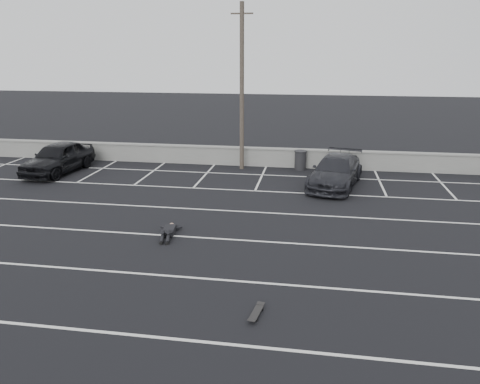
% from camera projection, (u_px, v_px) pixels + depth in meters
% --- Properties ---
extents(ground, '(120.00, 120.00, 0.00)m').
position_uv_depth(ground, '(181.00, 277.00, 13.63)').
color(ground, black).
rests_on(ground, ground).
extents(seawall, '(50.00, 0.45, 1.06)m').
position_uv_depth(seawall, '(249.00, 156.00, 26.70)').
color(seawall, gray).
rests_on(seawall, ground).
extents(stall_lines, '(36.00, 20.05, 0.01)m').
position_uv_depth(stall_lines, '(211.00, 224.00, 17.81)').
color(stall_lines, silver).
rests_on(stall_lines, ground).
extents(car_left, '(2.38, 5.00, 1.65)m').
position_uv_depth(car_left, '(58.00, 158.00, 25.07)').
color(car_left, black).
rests_on(car_left, ground).
extents(car_right, '(3.14, 5.37, 1.46)m').
position_uv_depth(car_right, '(336.00, 171.00, 22.60)').
color(car_right, black).
rests_on(car_right, ground).
extents(utility_pole, '(1.16, 0.23, 8.72)m').
position_uv_depth(utility_pole, '(242.00, 88.00, 24.87)').
color(utility_pole, '#4C4238').
rests_on(utility_pole, ground).
extents(trash_bin, '(0.72, 0.72, 1.07)m').
position_uv_depth(trash_bin, '(300.00, 160.00, 25.78)').
color(trash_bin, '#232325').
rests_on(trash_bin, ground).
extents(person, '(1.37, 2.34, 0.43)m').
position_uv_depth(person, '(169.00, 227.00, 16.87)').
color(person, black).
rests_on(person, ground).
extents(skateboard, '(0.32, 0.80, 0.09)m').
position_uv_depth(skateboard, '(256.00, 313.00, 11.63)').
color(skateboard, black).
rests_on(skateboard, ground).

